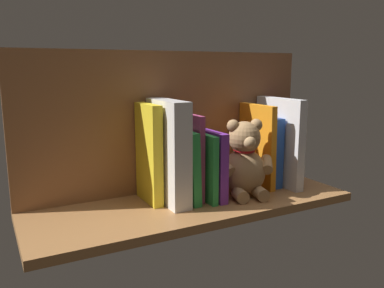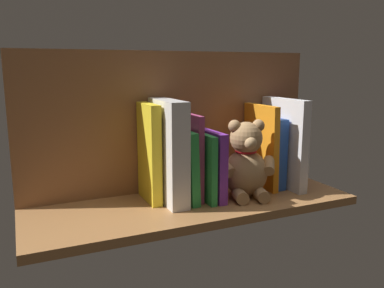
{
  "view_description": "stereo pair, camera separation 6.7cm",
  "coord_description": "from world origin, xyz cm",
  "views": [
    {
      "loc": [
        46.9,
        88.26,
        34.76
      ],
      "look_at": [
        0.0,
        0.0,
        15.32
      ],
      "focal_mm": 37.2,
      "sensor_mm": 36.0,
      "label": 1
    },
    {
      "loc": [
        40.89,
        91.2,
        34.76
      ],
      "look_at": [
        0.0,
        0.0,
        15.32
      ],
      "focal_mm": 37.2,
      "sensor_mm": 36.0,
      "label": 2
    }
  ],
  "objects": [
    {
      "name": "book_4",
      "position": [
        -5.83,
        -2.39,
        9.13
      ],
      "size": [
        2.35,
        18.27,
        18.26
      ],
      "primitive_type": "cube",
      "color": "purple",
      "rests_on": "ground_plane"
    },
    {
      "name": "book_2",
      "position": [
        -26.71,
        -4.4,
        10.19
      ],
      "size": [
        3.2,
        14.24,
        20.38
      ],
      "primitive_type": "cube",
      "color": "blue",
      "rests_on": "ground_plane"
    },
    {
      "name": "book_0",
      "position": [
        -33.52,
        -4.07,
        12.09
      ],
      "size": [
        2.63,
        14.9,
        24.19
      ],
      "primitive_type": "cube",
      "color": "purple",
      "rests_on": "ground_plane"
    },
    {
      "name": "book_7",
      "position": [
        1.41,
        -3.04,
        9.4
      ],
      "size": [
        2.98,
        16.97,
        18.87
      ],
      "primitive_type": "cube",
      "rotation": [
        0.0,
        0.04,
        0.0
      ],
      "color": "green",
      "rests_on": "ground_plane"
    },
    {
      "name": "book_8",
      "position": [
        9.83,
        -5.25,
        12.81
      ],
      "size": [
        2.63,
        12.55,
        25.62
      ],
      "primitive_type": "cube",
      "color": "yellow",
      "rests_on": "ground_plane"
    },
    {
      "name": "dictionary_thick_white",
      "position": [
        5.52,
        -2.59,
        13.32
      ],
      "size": [
        4.81,
        17.66,
        26.65
      ],
      "primitive_type": "cube",
      "color": "white",
      "rests_on": "ground_plane"
    },
    {
      "name": "shelf_back_panel",
      "position": [
        0.0,
        -12.67,
        19.52
      ],
      "size": [
        85.44,
        1.5,
        39.03
      ],
      "primitive_type": "cube",
      "color": "brown",
      "rests_on": "ground_plane"
    },
    {
      "name": "book_1",
      "position": [
        -30.26,
        -1.88,
        12.94
      ],
      "size": [
        2.73,
        19.28,
        25.88
      ],
      "primitive_type": "cube",
      "color": "silver",
      "rests_on": "ground_plane"
    },
    {
      "name": "book_3",
      "position": [
        -23.62,
        -3.78,
        12.07
      ],
      "size": [
        2.29,
        15.48,
        24.16
      ],
      "primitive_type": "cube",
      "rotation": [
        0.0,
        0.02,
        0.0
      ],
      "color": "orange",
      "rests_on": "ground_plane"
    },
    {
      "name": "ground_plane",
      "position": [
        0.0,
        0.0,
        -1.1
      ],
      "size": [
        85.44,
        29.85,
        2.2
      ],
      "primitive_type": "cube",
      "color": "#9E6B3D"
    },
    {
      "name": "book_6",
      "position": [
        -1.08,
        -3.94,
        11.34
      ],
      "size": [
        1.54,
        15.17,
        22.68
      ],
      "primitive_type": "cube",
      "color": "#B23F72",
      "rests_on": "ground_plane"
    },
    {
      "name": "teddy_bear",
      "position": [
        -15.07,
        2.0,
        9.25
      ],
      "size": [
        16.52,
        15.45,
        21.01
      ],
      "rotation": [
        0.0,
        0.0,
        -0.25
      ],
      "color": "tan",
      "rests_on": "ground_plane"
    },
    {
      "name": "book_5",
      "position": [
        -3.25,
        -2.43,
        8.89
      ],
      "size": [
        1.64,
        18.18,
        17.79
      ],
      "primitive_type": "cube",
      "color": "green",
      "rests_on": "ground_plane"
    }
  ]
}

